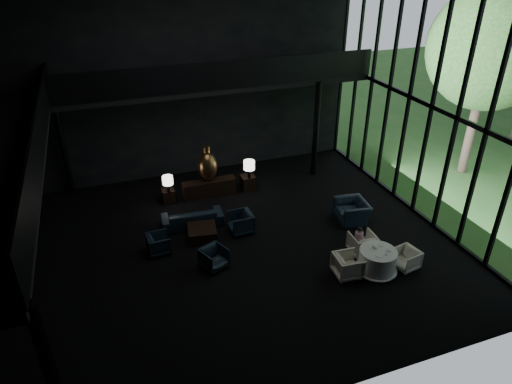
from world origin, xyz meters
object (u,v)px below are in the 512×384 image
object	(u,v)px
coffee_table	(202,233)
console	(209,188)
side_table_right	(248,182)
dining_chair_west	(348,264)
lounge_armchair_east	(240,221)
window_armchair	(352,207)
side_table_left	(169,196)
dining_table	(377,262)
dining_chair_east	(406,259)
lounge_armchair_west	(159,243)
lounge_armchair_south	(214,258)
table_lamp_right	(249,166)
sofa	(192,215)
bronze_urn	(207,166)
dining_chair_north	(362,243)
child	(359,235)
table_lamp_left	(168,181)

from	to	relation	value
coffee_table	console	bearing A→B (deg)	70.46
side_table_right	dining_chair_west	world-z (taller)	dining_chair_west
lounge_armchair_east	window_armchair	world-z (taller)	window_armchair
console	side_table_left	distance (m)	1.60
dining_table	dining_chair_east	xyz separation A→B (m)	(0.93, -0.15, -0.00)
side_table_left	lounge_armchair_west	bearing A→B (deg)	-105.57
side_table_right	lounge_armchair_west	bearing A→B (deg)	-142.79
side_table_right	lounge_armchair_south	distance (m)	5.15
side_table_left	coffee_table	world-z (taller)	side_table_left
coffee_table	dining_chair_west	bearing A→B (deg)	-43.19
table_lamp_right	sofa	bearing A→B (deg)	-147.93
lounge_armchair_south	dining_table	xyz separation A→B (m)	(4.56, -1.87, -0.02)
lounge_armchair_east	dining_table	world-z (taller)	lounge_armchair_east
bronze_urn	dining_chair_north	distance (m)	6.60
table_lamp_right	child	world-z (taller)	table_lamp_right
table_lamp_left	sofa	bearing A→B (deg)	-74.27
lounge_armchair_south	dining_table	world-z (taller)	dining_table
lounge_armchair_south	dining_table	size ratio (longest dim) A/B	0.55
bronze_urn	table_lamp_left	xyz separation A→B (m)	(-1.60, -0.26, -0.25)
side_table_left	dining_table	distance (m)	8.18
side_table_right	child	size ratio (longest dim) A/B	1.07
dining_table	lounge_armchair_south	bearing A→B (deg)	157.66
lounge_armchair_west	child	size ratio (longest dim) A/B	1.22
coffee_table	side_table_right	bearing A→B (deg)	47.22
table_lamp_left	window_armchair	bearing A→B (deg)	-29.62
dining_chair_north	dining_chair_west	distance (m)	1.31
table_lamp_left	coffee_table	bearing A→B (deg)	-76.97
side_table_right	child	xyz separation A→B (m)	(1.87, -5.33, 0.43)
lounge_armchair_west	dining_table	size ratio (longest dim) A/B	0.52
lounge_armchair_south	coffee_table	size ratio (longest dim) A/B	0.74
lounge_armchair_south	child	bearing A→B (deg)	-34.12
bronze_urn	side_table_right	xyz separation A→B (m)	(1.60, -0.10, -0.96)
side_table_left	lounge_armchair_south	xyz separation A→B (m)	(0.58, -4.49, 0.09)
bronze_urn	child	distance (m)	6.47
side_table_left	table_lamp_left	xyz separation A→B (m)	(-0.00, -0.21, 0.74)
bronze_urn	window_armchair	bearing A→B (deg)	-40.00
side_table_right	dining_chair_west	distance (m)	6.27
side_table_left	dining_chair_east	size ratio (longest dim) A/B	0.81
coffee_table	child	bearing A→B (deg)	-29.60
console	dining_chair_west	xyz separation A→B (m)	(2.62, -6.17, 0.08)
coffee_table	dining_chair_west	xyz separation A→B (m)	(3.61, -3.38, 0.20)
window_armchair	dining_chair_west	world-z (taller)	window_armchair
lounge_armchair_west	dining_chair_north	size ratio (longest dim) A/B	0.85
console	dining_chair_east	xyz separation A→B (m)	(4.47, -6.44, -0.01)
console	window_armchair	world-z (taller)	window_armchair
lounge_armchair_south	child	xyz separation A→B (m)	(4.49, -0.90, 0.37)
lounge_armchair_west	console	bearing A→B (deg)	-41.85
lounge_armchair_west	coffee_table	world-z (taller)	lounge_armchair_west
dining_chair_north	child	bearing A→B (deg)	-2.80
side_table_left	coffee_table	bearing A→B (deg)	-77.90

